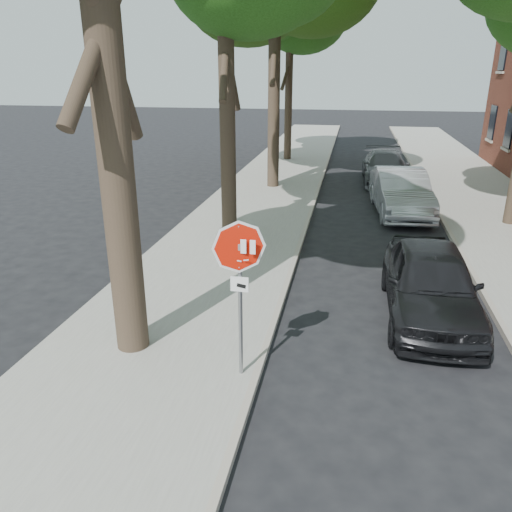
# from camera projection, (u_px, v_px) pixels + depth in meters

# --- Properties ---
(ground) EXTENTS (120.00, 120.00, 0.00)m
(ground) POSITION_uv_depth(u_px,v_px,m) (283.00, 384.00, 8.08)
(ground) COLOR black
(ground) RESTS_ON ground
(sidewalk_left) EXTENTS (4.00, 55.00, 0.12)m
(sidewalk_left) POSITION_uv_depth(u_px,v_px,m) (262.00, 198.00, 19.54)
(sidewalk_left) COLOR gray
(sidewalk_left) RESTS_ON ground
(sidewalk_right) EXTENTS (4.00, 55.00, 0.12)m
(sidewalk_right) POSITION_uv_depth(u_px,v_px,m) (493.00, 209.00, 18.04)
(sidewalk_right) COLOR gray
(sidewalk_right) RESTS_ON ground
(curb_left) EXTENTS (0.12, 55.00, 0.13)m
(curb_left) POSITION_uv_depth(u_px,v_px,m) (315.00, 200.00, 19.18)
(curb_left) COLOR #9E9384
(curb_left) RESTS_ON ground
(curb_right) EXTENTS (0.12, 55.00, 0.13)m
(curb_right) POSITION_uv_depth(u_px,v_px,m) (434.00, 206.00, 18.40)
(curb_right) COLOR #9E9384
(curb_right) RESTS_ON ground
(stop_sign) EXTENTS (0.76, 0.34, 2.61)m
(stop_sign) POSITION_uv_depth(u_px,v_px,m) (240.00, 270.00, 7.50)
(stop_sign) COLOR gray
(stop_sign) RESTS_ON sidewalk_left
(tree_far) EXTENTS (5.29, 4.91, 9.33)m
(tree_far) POSITION_uv_depth(u_px,v_px,m) (290.00, 19.00, 25.46)
(tree_far) COLOR black
(tree_far) RESTS_ON sidewalk_left
(car_a) EXTENTS (1.76, 4.36, 1.49)m
(car_a) POSITION_uv_depth(u_px,v_px,m) (430.00, 283.00, 10.07)
(car_a) COLOR black
(car_a) RESTS_ON ground
(car_b) EXTENTS (2.05, 4.82, 1.55)m
(car_b) POSITION_uv_depth(u_px,v_px,m) (401.00, 192.00, 17.36)
(car_b) COLOR #A7A8AF
(car_b) RESTS_ON ground
(car_c) EXTENTS (2.04, 4.81, 1.38)m
(car_c) POSITION_uv_depth(u_px,v_px,m) (385.00, 167.00, 22.24)
(car_c) COLOR #4A4B4F
(car_c) RESTS_ON ground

